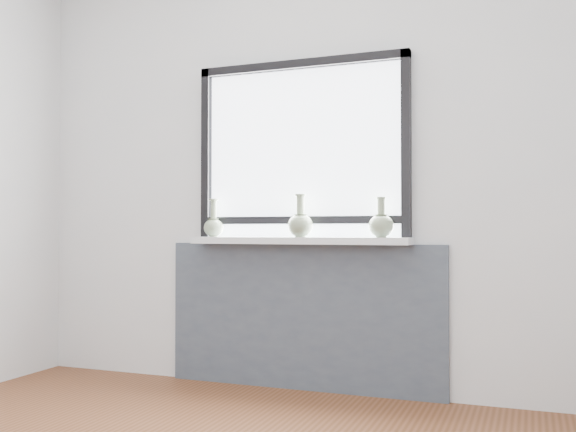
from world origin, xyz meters
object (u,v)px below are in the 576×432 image
(vase_a, at_px, (214,225))
(vase_b, at_px, (300,223))
(windowsill, at_px, (298,241))
(vase_c, at_px, (381,224))

(vase_a, height_order, vase_b, vase_b)
(vase_a, bearing_deg, windowsill, 0.71)
(vase_a, bearing_deg, vase_c, -0.18)
(windowsill, height_order, vase_a, vase_a)
(vase_a, xyz_separation_m, vase_b, (0.57, -0.02, 0.01))
(windowsill, bearing_deg, vase_a, -179.29)
(windowsill, bearing_deg, vase_b, -47.80)
(windowsill, xyz_separation_m, vase_a, (-0.55, -0.01, 0.09))
(windowsill, relative_size, vase_a, 5.67)
(windowsill, xyz_separation_m, vase_c, (0.50, -0.01, 0.10))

